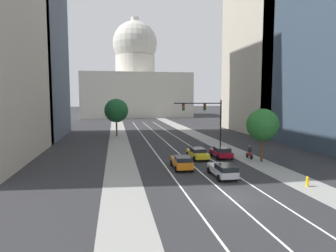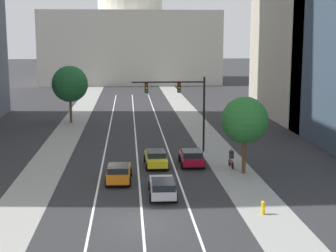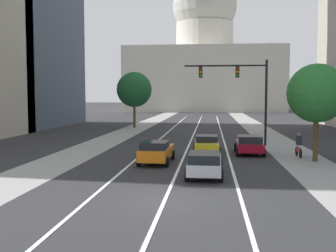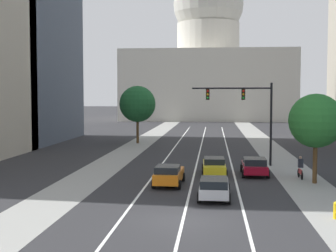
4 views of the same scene
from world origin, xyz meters
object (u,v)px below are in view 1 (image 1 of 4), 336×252
at_px(car_orange, 182,162).
at_px(car_crimson, 221,152).
at_px(car_silver, 223,170).
at_px(car_yellow, 198,153).
at_px(traffic_signal_mast, 207,115).
at_px(street_tree_near_right, 263,125).
at_px(cyclist, 249,152).
at_px(street_tree_near_left, 116,111).
at_px(capitol_building, 135,83).
at_px(fire_hydrant, 307,181).

relative_size(car_orange, car_crimson, 1.09).
bearing_deg(car_silver, car_yellow, 0.80).
distance_m(car_crimson, traffic_signal_mast, 7.02).
relative_size(traffic_signal_mast, street_tree_near_right, 1.15).
height_order(cyclist, street_tree_near_right, street_tree_near_right).
distance_m(car_orange, cyclist, 10.25).
xyz_separation_m(car_crimson, street_tree_near_left, (-13.07, 23.78, 4.39)).
distance_m(car_crimson, street_tree_near_left, 27.49).
xyz_separation_m(capitol_building, fire_hydrant, (7.71, -100.97, -13.43)).
distance_m(car_orange, car_yellow, 5.69).
bearing_deg(street_tree_near_right, street_tree_near_left, 122.57).
bearing_deg(car_orange, car_yellow, -31.90).
distance_m(capitol_building, fire_hydrant, 102.15).
relative_size(car_yellow, fire_hydrant, 5.06).
relative_size(cyclist, street_tree_near_right, 0.27).
height_order(traffic_signal_mast, street_tree_near_left, street_tree_near_left).
height_order(capitol_building, car_silver, capitol_building).
bearing_deg(street_tree_near_left, car_crimson, -61.20).
relative_size(car_crimson, street_tree_near_left, 0.54).
height_order(fire_hydrant, street_tree_near_left, street_tree_near_left).
bearing_deg(street_tree_near_right, cyclist, 110.45).
relative_size(capitol_building, street_tree_near_left, 5.66).
bearing_deg(car_yellow, car_orange, 144.97).
distance_m(capitol_building, car_crimson, 89.20).
relative_size(capitol_building, traffic_signal_mast, 5.75).
height_order(car_silver, car_yellow, car_silver).
relative_size(car_orange, traffic_signal_mast, 0.60).
bearing_deg(capitol_building, car_silver, -89.07).
relative_size(car_silver, car_orange, 1.01).
relative_size(car_orange, street_tree_near_left, 0.59).
distance_m(car_orange, street_tree_near_right, 11.07).
distance_m(car_yellow, cyclist, 6.57).
xyz_separation_m(car_yellow, fire_hydrant, (6.14, -12.92, -0.26)).
relative_size(car_silver, street_tree_near_right, 0.70).
bearing_deg(street_tree_near_right, car_yellow, 157.29).
height_order(car_yellow, street_tree_near_left, street_tree_near_left).
xyz_separation_m(car_yellow, traffic_signal_mast, (2.92, 5.32, 4.54)).
bearing_deg(car_yellow, fire_hydrant, -155.98).
distance_m(capitol_building, car_silver, 97.78).
bearing_deg(street_tree_near_left, cyclist, -56.65).
xyz_separation_m(capitol_building, car_yellow, (1.57, -88.05, -13.17)).
xyz_separation_m(car_orange, car_crimson, (6.29, 4.69, -0.02)).
bearing_deg(fire_hydrant, car_silver, 146.29).
xyz_separation_m(car_orange, fire_hydrant, (9.29, -8.18, -0.30)).
bearing_deg(car_silver, traffic_signal_mast, -10.83).
height_order(car_orange, cyclist, cyclist).
height_order(car_crimson, cyclist, cyclist).
height_order(car_silver, fire_hydrant, car_silver).
bearing_deg(car_orange, capitol_building, 0.76).
distance_m(capitol_building, car_yellow, 89.05).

